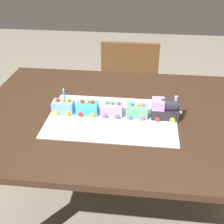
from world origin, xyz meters
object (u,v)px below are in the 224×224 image
object	(u,v)px
cake_car_hopper_mint_green	(137,111)
cake_car_gondola_turquoise	(87,108)
dining_table	(118,131)
cake_car_tanker_sky_blue	(63,106)
cake_locomotive	(165,109)
birthday_candle	(64,93)
chair	(130,87)
cake_car_caboose_bubblegum	(112,109)

from	to	relation	value
cake_car_hopper_mint_green	cake_car_gondola_turquoise	world-z (taller)	same
dining_table	cake_car_hopper_mint_green	bearing A→B (deg)	163.14
cake_car_hopper_mint_green	cake_car_tanker_sky_blue	distance (m)	0.35
cake_locomotive	cake_car_gondola_turquoise	xyz separation A→B (m)	(0.36, 0.00, -0.02)
cake_car_hopper_mint_green	cake_car_gondola_turquoise	bearing A→B (deg)	0.00
cake_locomotive	cake_car_tanker_sky_blue	xyz separation A→B (m)	(0.48, 0.00, -0.02)
cake_car_tanker_sky_blue	birthday_candle	bearing A→B (deg)	-180.00
chair	cake_car_gondola_turquoise	bearing A→B (deg)	79.43
cake_car_tanker_sky_blue	birthday_candle	xyz separation A→B (m)	(-0.01, -0.00, 0.07)
cake_locomotive	cake_car_caboose_bubblegum	distance (m)	0.25
cake_car_gondola_turquoise	cake_car_tanker_sky_blue	world-z (taller)	same
chair	cake_car_tanker_sky_blue	size ratio (longest dim) A/B	8.60
cake_car_caboose_bubblegum	cake_car_hopper_mint_green	bearing A→B (deg)	180.00
dining_table	cake_car_gondola_turquoise	bearing A→B (deg)	10.27
cake_car_tanker_sky_blue	birthday_candle	size ratio (longest dim) A/B	1.69
chair	cake_car_tanker_sky_blue	xyz separation A→B (m)	(0.27, 0.86, 0.30)
cake_car_caboose_bubblegum	cake_car_tanker_sky_blue	size ratio (longest dim) A/B	1.00
chair	cake_car_gondola_turquoise	world-z (taller)	chair
dining_table	cake_car_hopper_mint_green	size ratio (longest dim) A/B	14.00
dining_table	cake_car_hopper_mint_green	xyz separation A→B (m)	(-0.09, 0.03, 0.14)
cake_car_tanker_sky_blue	birthday_candle	distance (m)	0.07
chair	cake_car_hopper_mint_green	xyz separation A→B (m)	(-0.08, 0.86, 0.30)
cake_car_hopper_mint_green	cake_car_tanker_sky_blue	size ratio (longest dim) A/B	1.00
cake_locomotive	dining_table	bearing A→B (deg)	-7.02
birthday_candle	cake_car_hopper_mint_green	bearing A→B (deg)	180.00
dining_table	cake_car_caboose_bubblegum	xyz separation A→B (m)	(0.03, 0.03, 0.14)
dining_table	cake_car_tanker_sky_blue	size ratio (longest dim) A/B	14.00
cake_car_gondola_turquoise	dining_table	bearing A→B (deg)	-169.73
chair	cake_car_hopper_mint_green	distance (m)	0.91
dining_table	cake_car_gondola_turquoise	world-z (taller)	cake_car_gondola_turquoise
cake_car_gondola_turquoise	birthday_candle	size ratio (longest dim) A/B	1.69
cake_car_hopper_mint_green	birthday_candle	distance (m)	0.35
cake_locomotive	cake_car_gondola_turquoise	bearing A→B (deg)	0.00
dining_table	chair	xyz separation A→B (m)	(-0.01, -0.83, -0.16)
chair	cake_locomotive	world-z (taller)	same
chair	cake_car_gondola_turquoise	size ratio (longest dim) A/B	8.60
cake_car_caboose_bubblegum	cake_car_gondola_turquoise	distance (m)	0.12
birthday_candle	cake_locomotive	bearing A→B (deg)	180.00
cake_locomotive	cake_car_caboose_bubblegum	xyz separation A→B (m)	(0.25, 0.00, -0.02)
cake_car_gondola_turquoise	cake_car_tanker_sky_blue	size ratio (longest dim) A/B	1.00
cake_car_hopper_mint_green	cake_car_caboose_bubblegum	bearing A→B (deg)	0.00
birthday_candle	cake_car_tanker_sky_blue	bearing A→B (deg)	0.00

